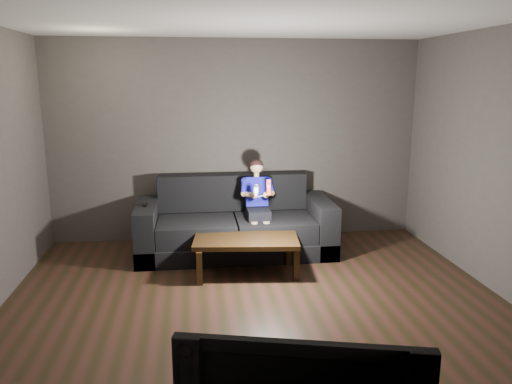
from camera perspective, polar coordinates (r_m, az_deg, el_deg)
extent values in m
plane|color=black|center=(4.80, 0.57, -14.16)|extent=(5.00, 5.00, 0.00)
cube|color=#413B39|center=(6.81, -2.27, 5.83)|extent=(5.00, 0.04, 2.70)
cube|color=#413B39|center=(2.01, 10.57, -11.64)|extent=(5.00, 0.04, 2.70)
cube|color=beige|center=(4.31, 0.65, 19.81)|extent=(5.00, 5.00, 0.02)
cube|color=black|center=(6.43, -2.35, -5.99)|extent=(2.45, 1.06, 0.21)
cube|color=black|center=(6.23, -6.79, -4.43)|extent=(0.96, 0.75, 0.26)
cube|color=black|center=(6.31, 2.16, -4.12)|extent=(0.96, 0.75, 0.26)
cube|color=black|center=(6.66, -2.70, 0.04)|extent=(1.96, 0.24, 0.48)
cube|color=black|center=(6.37, -12.33, -4.31)|extent=(0.24, 1.06, 0.67)
cube|color=black|center=(6.54, 7.31, -3.66)|extent=(0.24, 1.06, 0.67)
cube|color=black|center=(6.21, 0.27, -2.54)|extent=(0.28, 0.35, 0.13)
cube|color=#090A8E|center=(6.33, 0.06, 0.08)|extent=(0.28, 0.20, 0.39)
cube|color=yellow|center=(6.24, 0.15, 0.42)|extent=(0.08, 0.08, 0.09)
cube|color=red|center=(6.23, 0.15, 0.41)|extent=(0.06, 0.06, 0.06)
cylinder|color=tan|center=(6.28, 0.06, 1.97)|extent=(0.06, 0.06, 0.06)
sphere|color=tan|center=(6.26, 0.06, 2.93)|extent=(0.17, 0.17, 0.17)
ellipsoid|color=black|center=(6.27, 0.05, 3.11)|extent=(0.18, 0.18, 0.15)
cylinder|color=#090A8E|center=(6.23, -1.43, 0.54)|extent=(0.07, 0.21, 0.18)
cylinder|color=#090A8E|center=(6.28, 1.68, 0.62)|extent=(0.07, 0.21, 0.18)
cylinder|color=tan|center=(6.10, -0.82, -0.12)|extent=(0.13, 0.22, 0.10)
cylinder|color=tan|center=(6.14, 1.50, -0.06)|extent=(0.13, 0.22, 0.10)
sphere|color=tan|center=(6.03, -0.24, -0.38)|extent=(0.08, 0.08, 0.08)
sphere|color=tan|center=(6.05, 1.15, -0.34)|extent=(0.08, 0.08, 0.08)
cylinder|color=tan|center=(6.08, -0.20, -4.87)|extent=(0.08, 0.08, 0.31)
cylinder|color=tan|center=(6.10, 1.19, -4.82)|extent=(0.08, 0.08, 0.31)
cube|color=red|center=(5.82, 1.44, 0.53)|extent=(0.04, 0.07, 0.19)
cube|color=#670B04|center=(5.79, 1.48, 1.00)|extent=(0.03, 0.01, 0.03)
cylinder|color=silver|center=(5.81, 1.47, 0.37)|extent=(0.02, 0.01, 0.02)
ellipsoid|color=silver|center=(5.82, -0.01, 0.18)|extent=(0.08, 0.10, 0.15)
cylinder|color=black|center=(5.77, 0.03, 0.65)|extent=(0.03, 0.01, 0.03)
cube|color=black|center=(6.22, -12.52, -1.41)|extent=(0.04, 0.14, 0.03)
cube|color=black|center=(6.26, -12.49, -1.18)|extent=(0.02, 0.02, 0.00)
cube|color=black|center=(5.63, -1.15, -5.59)|extent=(1.22, 0.70, 0.05)
cube|color=black|center=(5.45, -6.49, -8.68)|extent=(0.06, 0.06, 0.37)
cube|color=black|center=(5.56, 4.63, -8.20)|extent=(0.06, 0.06, 0.37)
cube|color=black|center=(5.90, -6.56, -6.99)|extent=(0.06, 0.06, 0.37)
cube|color=black|center=(6.00, 3.70, -6.59)|extent=(0.06, 0.06, 0.37)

